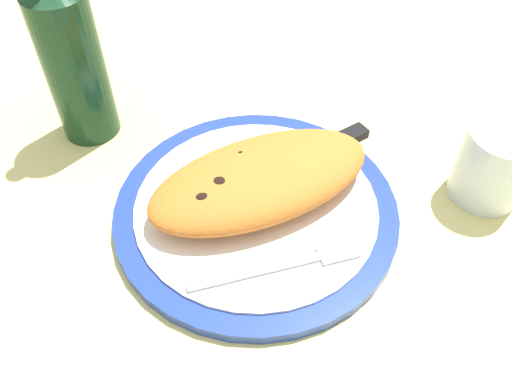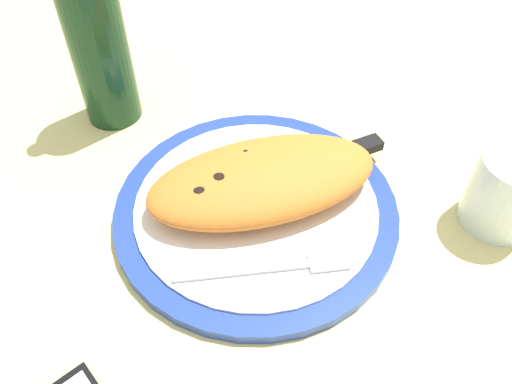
% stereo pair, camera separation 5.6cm
% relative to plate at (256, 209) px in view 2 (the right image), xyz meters
% --- Properties ---
extents(ground_plane, '(1.50, 1.50, 0.03)m').
position_rel_plate_xyz_m(ground_plane, '(0.00, 0.00, -0.02)').
color(ground_plane, '#E5D684').
extents(plate, '(0.31, 0.31, 0.02)m').
position_rel_plate_xyz_m(plate, '(0.00, 0.00, 0.00)').
color(plate, '#233D99').
rests_on(plate, ground_plane).
extents(calzone, '(0.26, 0.13, 0.05)m').
position_rel_plate_xyz_m(calzone, '(0.01, 0.01, 0.03)').
color(calzone, orange).
rests_on(calzone, plate).
extents(fork, '(0.18, 0.04, 0.00)m').
position_rel_plate_xyz_m(fork, '(-0.00, -0.09, 0.01)').
color(fork, silver).
rests_on(fork, plate).
extents(knife, '(0.25, 0.05, 0.01)m').
position_rel_plate_xyz_m(knife, '(0.09, 0.04, 0.01)').
color(knife, silver).
rests_on(knife, plate).
extents(water_glass, '(0.08, 0.08, 0.09)m').
position_rel_plate_xyz_m(water_glass, '(0.25, -0.08, 0.03)').
color(water_glass, silver).
rests_on(water_glass, ground_plane).
extents(wine_bottle, '(0.07, 0.07, 0.28)m').
position_rel_plate_xyz_m(wine_bottle, '(-0.13, 0.22, 0.10)').
color(wine_bottle, '#14381E').
rests_on(wine_bottle, ground_plane).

